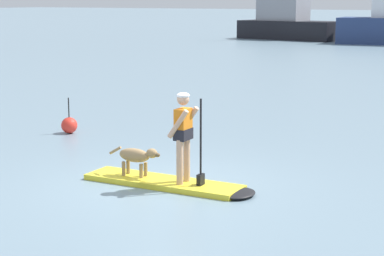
# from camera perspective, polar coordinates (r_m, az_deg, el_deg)

# --- Properties ---
(ground_plane) EXTENTS (400.00, 400.00, 0.00)m
(ground_plane) POSITION_cam_1_polar(r_m,az_deg,el_deg) (12.45, -2.45, -4.81)
(ground_plane) COLOR slate
(paddleboard) EXTENTS (3.34, 0.98, 0.10)m
(paddleboard) POSITION_cam_1_polar(r_m,az_deg,el_deg) (12.33, -1.54, -4.72)
(paddleboard) COLOR yellow
(paddleboard) RESTS_ON ground_plane
(person_paddler) EXTENTS (0.62, 0.50, 1.63)m
(person_paddler) POSITION_cam_1_polar(r_m,az_deg,el_deg) (12.00, -0.68, -0.26)
(person_paddler) COLOR tan
(person_paddler) RESTS_ON paddleboard
(dog) EXTENTS (1.11, 0.27, 0.56)m
(dog) POSITION_cam_1_polar(r_m,az_deg,el_deg) (12.61, -4.68, -2.39)
(dog) COLOR #997A51
(dog) RESTS_ON paddleboard
(moored_boat_starboard) EXTENTS (8.97, 4.25, 10.34)m
(moored_boat_starboard) POSITION_cam_1_polar(r_m,az_deg,el_deg) (58.14, 8.07, 8.65)
(moored_boat_starboard) COLOR black
(moored_boat_starboard) RESTS_ON ground_plane
(marker_buoy) EXTENTS (0.41, 0.41, 0.91)m
(marker_buoy) POSITION_cam_1_polar(r_m,az_deg,el_deg) (17.41, -10.28, 0.23)
(marker_buoy) COLOR red
(marker_buoy) RESTS_ON ground_plane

